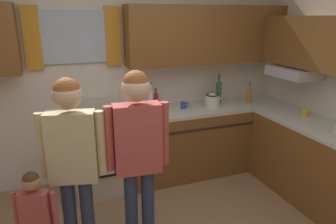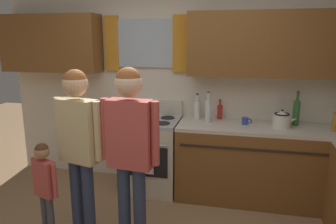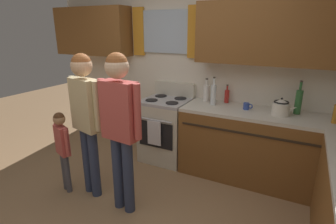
{
  "view_description": "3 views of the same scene",
  "coord_description": "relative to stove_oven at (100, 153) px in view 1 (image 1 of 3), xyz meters",
  "views": [
    {
      "loc": [
        -0.69,
        -1.95,
        2.04
      ],
      "look_at": [
        0.27,
        0.62,
        1.19
      ],
      "focal_mm": 33.19,
      "sensor_mm": 36.0,
      "label": 1
    },
    {
      "loc": [
        0.74,
        -2.11,
        1.87
      ],
      "look_at": [
        0.12,
        0.72,
        1.21
      ],
      "focal_mm": 34.2,
      "sensor_mm": 36.0,
      "label": 2
    },
    {
      "loc": [
        1.42,
        -1.66,
        1.86
      ],
      "look_at": [
        0.09,
        0.93,
        0.94
      ],
      "focal_mm": 28.39,
      "sensor_mm": 36.0,
      "label": 3
    }
  ],
  "objects": [
    {
      "name": "adult_in_plaid",
      "position": [
        0.15,
        -1.25,
        0.57
      ],
      "size": [
        0.51,
        0.22,
        1.65
      ],
      "color": "#2D3856",
      "rests_on": "ground"
    },
    {
      "name": "adult_holding_child",
      "position": [
        -0.35,
        -1.19,
        0.55
      ],
      "size": [
        0.49,
        0.24,
        1.62
      ],
      "color": "#2D3856",
      "rests_on": "ground"
    },
    {
      "name": "bottle_milk_white",
      "position": [
        0.52,
        0.19,
        0.55
      ],
      "size": [
        0.08,
        0.08,
        0.31
      ],
      "color": "white",
      "rests_on": "kitchen_counter_run"
    },
    {
      "name": "bottle_oil_amber",
      "position": [
        2.03,
        -0.04,
        0.54
      ],
      "size": [
        0.06,
        0.06,
        0.29
      ],
      "color": "#B27223",
      "rests_on": "kitchen_counter_run"
    },
    {
      "name": "bottle_sauce_red",
      "position": [
        0.79,
        0.24,
        0.53
      ],
      "size": [
        0.06,
        0.06,
        0.25
      ],
      "color": "red",
      "rests_on": "kitchen_counter_run"
    },
    {
      "name": "small_child",
      "position": [
        -0.66,
        -1.29,
        0.14
      ],
      "size": [
        0.31,
        0.17,
        0.98
      ],
      "color": "#4C4C56",
      "rests_on": "ground"
    },
    {
      "name": "bottle_tall_clear",
      "position": [
        0.66,
        0.05,
        0.57
      ],
      "size": [
        0.07,
        0.07,
        0.37
      ],
      "color": "silver",
      "rests_on": "kitchen_counter_run"
    },
    {
      "name": "mug_mustard_yellow",
      "position": [
        2.33,
        -0.77,
        0.48
      ],
      "size": [
        0.12,
        0.08,
        0.09
      ],
      "color": "gold",
      "rests_on": "kitchen_counter_run"
    },
    {
      "name": "mug_cobalt_blue",
      "position": [
        1.1,
        0.03,
        0.48
      ],
      "size": [
        0.11,
        0.07,
        0.08
      ],
      "color": "#2D479E",
      "rests_on": "kitchen_counter_run"
    },
    {
      "name": "stove_oven",
      "position": [
        0.0,
        0.0,
        0.0
      ],
      "size": [
        0.63,
        0.67,
        1.1
      ],
      "color": "beige",
      "rests_on": "ground"
    },
    {
      "name": "back_wall_unit",
      "position": [
        0.31,
        0.27,
        1.04
      ],
      "size": [
        4.6,
        0.42,
        2.6
      ],
      "color": "silver",
      "rests_on": "ground"
    },
    {
      "name": "stovetop_kettle",
      "position": [
        1.49,
        -0.01,
        0.53
      ],
      "size": [
        0.27,
        0.2,
        0.21
      ],
      "color": "silver",
      "rests_on": "kitchen_counter_run"
    },
    {
      "name": "bottle_wine_green",
      "position": [
        1.66,
        0.13,
        0.58
      ],
      "size": [
        0.08,
        0.08,
        0.39
      ],
      "color": "#2D6633",
      "rests_on": "kitchen_counter_run"
    },
    {
      "name": "kitchen_counter_run",
      "position": [
        1.77,
        -0.42,
        -0.02
      ],
      "size": [
        2.22,
        2.1,
        0.9
      ],
      "color": "brown",
      "rests_on": "ground"
    }
  ]
}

